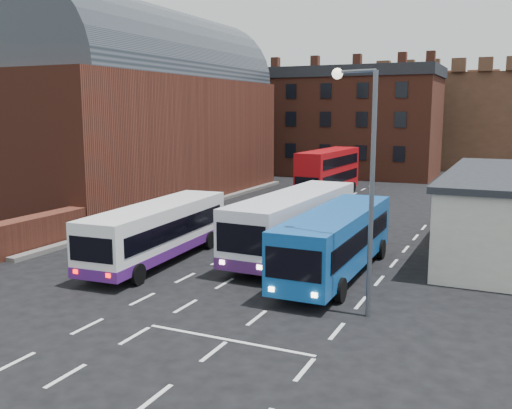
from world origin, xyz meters
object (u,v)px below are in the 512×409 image
at_px(bus_white_inbound, 294,219).
at_px(bus_blue, 336,238).
at_px(bus_white_outbound, 158,228).
at_px(street_lamp, 365,169).
at_px(bus_red_double, 328,172).

distance_m(bus_white_inbound, bus_blue, 4.16).
xyz_separation_m(bus_white_outbound, street_lamp, (10.99, -3.13, 3.69)).
xyz_separation_m(bus_blue, street_lamp, (2.30, -4.44, 3.62)).
distance_m(bus_white_outbound, bus_blue, 8.79).
bearing_deg(street_lamp, bus_white_inbound, 126.67).
xyz_separation_m(bus_white_inbound, bus_blue, (3.08, -2.79, -0.13)).
bearing_deg(bus_blue, bus_white_outbound, 8.36).
distance_m(bus_white_outbound, bus_white_inbound, 6.95).
relative_size(bus_blue, street_lamp, 1.22).
bearing_deg(bus_blue, street_lamp, 117.17).
bearing_deg(bus_blue, bus_white_inbound, -42.37).
height_order(bus_white_inbound, bus_red_double, bus_red_double).
bearing_deg(bus_white_outbound, bus_blue, 5.08).
height_order(bus_white_outbound, bus_white_inbound, bus_white_inbound).
bearing_deg(bus_white_outbound, bus_red_double, 84.22).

